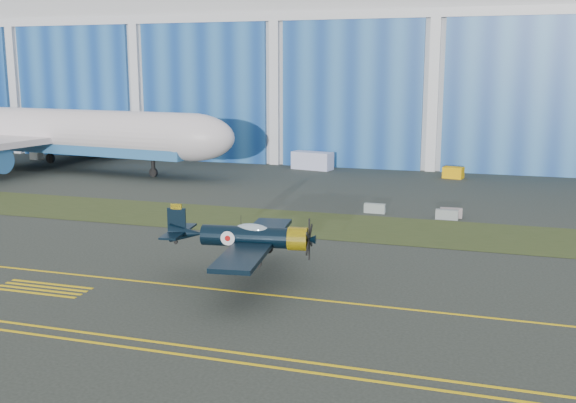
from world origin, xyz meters
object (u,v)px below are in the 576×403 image
(warbird, at_px, (246,237))
(shipping_container, at_px, (312,161))
(tug, at_px, (453,173))
(jetliner, at_px, (37,83))

(warbird, xyz_separation_m, shipping_container, (-9.05, 48.80, -1.71))
(warbird, relative_size, tug, 5.93)
(warbird, relative_size, shipping_container, 2.62)
(tug, bearing_deg, warbird, -90.01)
(jetliner, relative_size, shipping_container, 13.35)
(jetliner, xyz_separation_m, shipping_container, (35.93, 9.98, -10.47))
(shipping_container, bearing_deg, tug, 5.17)
(tug, bearing_deg, shipping_container, -174.42)
(warbird, height_order, tug, warbird)
(jetliner, distance_m, tug, 56.48)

